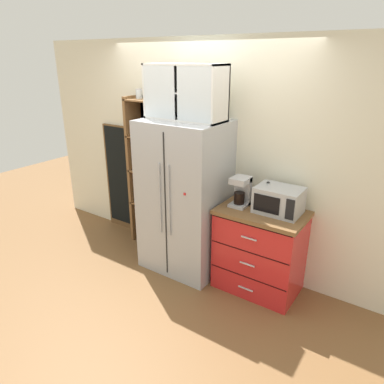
% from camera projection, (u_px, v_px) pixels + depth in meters
% --- Properties ---
extents(ground_plane, '(10.69, 10.69, 0.00)m').
position_uv_depth(ground_plane, '(185.00, 264.00, 4.28)').
color(ground_plane, brown).
extents(wall_back_cream, '(4.99, 0.10, 2.55)m').
position_uv_depth(wall_back_cream, '(204.00, 154.00, 4.13)').
color(wall_back_cream, silver).
rests_on(wall_back_cream, ground).
extents(refrigerator, '(0.89, 0.71, 1.73)m').
position_uv_depth(refrigerator, '(185.00, 197.00, 3.98)').
color(refrigerator, '#ADAFB5').
rests_on(refrigerator, ground).
extents(pantry_shelf_column, '(0.51, 0.31, 1.99)m').
position_uv_depth(pantry_shelf_column, '(151.00, 169.00, 4.52)').
color(pantry_shelf_column, brown).
rests_on(pantry_shelf_column, ground).
extents(counter_cabinet, '(0.87, 0.58, 0.90)m').
position_uv_depth(counter_cabinet, '(259.00, 250.00, 3.70)').
color(counter_cabinet, red).
rests_on(counter_cabinet, ground).
extents(microwave, '(0.44, 0.33, 0.26)m').
position_uv_depth(microwave, '(279.00, 200.00, 3.45)').
color(microwave, '#ADAFB5').
rests_on(microwave, counter_cabinet).
extents(coffee_maker, '(0.17, 0.20, 0.31)m').
position_uv_depth(coffee_maker, '(241.00, 191.00, 3.62)').
color(coffee_maker, '#B7B7BC').
rests_on(coffee_maker, counter_cabinet).
extents(mug_navy, '(0.12, 0.08, 0.10)m').
position_uv_depth(mug_navy, '(265.00, 205.00, 3.55)').
color(mug_navy, navy).
rests_on(mug_navy, counter_cabinet).
extents(mug_charcoal, '(0.12, 0.09, 0.10)m').
position_uv_depth(mug_charcoal, '(266.00, 204.00, 3.57)').
color(mug_charcoal, '#2D2D33').
rests_on(mug_charcoal, counter_cabinet).
extents(bottle_clear, '(0.07, 0.07, 0.28)m').
position_uv_depth(bottle_clear, '(267.00, 197.00, 3.56)').
color(bottle_clear, silver).
rests_on(bottle_clear, counter_cabinet).
extents(bottle_cobalt, '(0.06, 0.06, 0.26)m').
position_uv_depth(bottle_cobalt, '(266.00, 198.00, 3.55)').
color(bottle_cobalt, navy).
rests_on(bottle_cobalt, counter_cabinet).
extents(upper_cabinet, '(0.86, 0.32, 0.55)m').
position_uv_depth(upper_cabinet, '(186.00, 92.00, 3.60)').
color(upper_cabinet, silver).
rests_on(upper_cabinet, refrigerator).
extents(chalkboard_menu, '(0.60, 0.04, 1.49)m').
position_uv_depth(chalkboard_menu, '(123.00, 179.00, 4.95)').
color(chalkboard_menu, brown).
rests_on(chalkboard_menu, ground).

